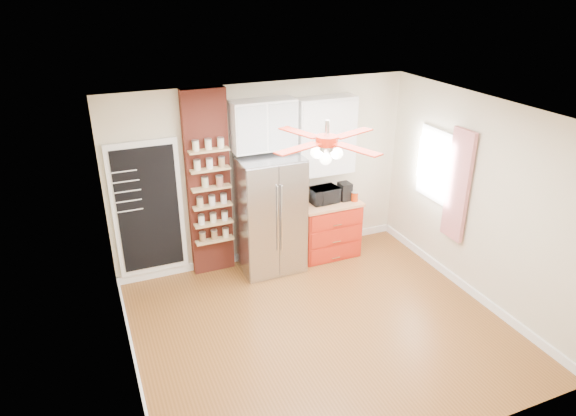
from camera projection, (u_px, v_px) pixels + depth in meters
name	position (u px, v px, depth m)	size (l,w,h in m)	color
floor	(321.00, 328.00, 6.42)	(4.50, 4.50, 0.00)	brown
ceiling	(328.00, 115.00, 5.31)	(4.50, 4.50, 0.00)	white
wall_back	(263.00, 175.00, 7.55)	(4.50, 0.02, 2.70)	beige
wall_front	(433.00, 334.00, 4.19)	(4.50, 0.02, 2.70)	beige
wall_left	(120.00, 271.00, 5.08)	(0.02, 4.00, 2.70)	beige
wall_right	(479.00, 201.00, 6.66)	(0.02, 4.00, 2.70)	beige
chalkboard	(148.00, 210.00, 7.02)	(0.95, 0.05, 1.95)	white
brick_pillar	(209.00, 185.00, 7.18)	(0.60, 0.16, 2.70)	maroon
fridge	(270.00, 214.00, 7.42)	(0.90, 0.70, 1.75)	#BCBCC1
upper_glass_cabinet	(263.00, 125.00, 7.05)	(0.90, 0.35, 0.70)	white
red_cabinet	(327.00, 227.00, 7.97)	(0.94, 0.64, 0.90)	#B52311
upper_shelf_unit	(325.00, 136.00, 7.53)	(0.90, 0.30, 1.15)	white
window	(436.00, 165.00, 7.33)	(0.04, 0.75, 1.05)	white
curtain	(458.00, 186.00, 6.89)	(0.06, 0.40, 1.55)	red
ceiling_fan	(327.00, 141.00, 5.43)	(1.40, 1.40, 0.44)	silver
toaster_oven	(324.00, 195.00, 7.70)	(0.43, 0.29, 0.24)	black
coffee_maker	(345.00, 191.00, 7.79)	(0.17, 0.19, 0.27)	black
canister_left	(355.00, 197.00, 7.76)	(0.10, 0.10, 0.14)	#A72D09
canister_right	(343.00, 193.00, 7.90)	(0.09, 0.09, 0.13)	#A20910
pantry_jar_oats	(205.00, 182.00, 7.02)	(0.09, 0.09, 0.14)	#BFBD92
pantry_jar_beans	(220.00, 181.00, 7.04)	(0.10, 0.10, 0.14)	#9C684F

